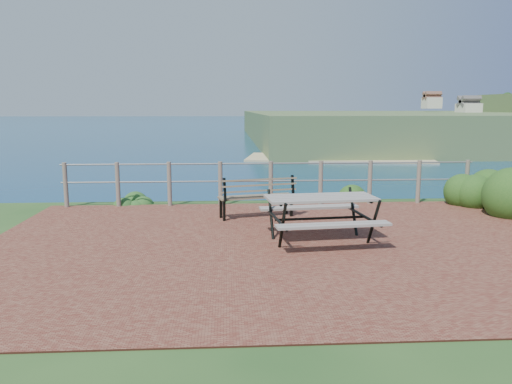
# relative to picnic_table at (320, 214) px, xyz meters

# --- Properties ---
(ground) EXTENTS (10.00, 7.00, 0.12)m
(ground) POSITION_rel_picnic_table_xyz_m (-0.54, -0.14, -0.48)
(ground) COLOR brown
(ground) RESTS_ON ground
(ocean) EXTENTS (1200.00, 1200.00, 0.00)m
(ocean) POSITION_rel_picnic_table_xyz_m (-0.54, 199.86, -0.48)
(ocean) COLOR #125371
(ocean) RESTS_ON ground
(safety_railing) EXTENTS (9.40, 0.10, 1.00)m
(safety_railing) POSITION_rel_picnic_table_xyz_m (-0.54, 3.21, 0.09)
(safety_railing) COLOR #6B5B4C
(safety_railing) RESTS_ON ground
(picnic_table) EXTENTS (1.86, 1.55, 0.76)m
(picnic_table) POSITION_rel_picnic_table_xyz_m (0.00, 0.00, 0.00)
(picnic_table) COLOR gray
(picnic_table) RESTS_ON ground
(park_bench) EXTENTS (1.58, 0.74, 0.86)m
(park_bench) POSITION_rel_picnic_table_xyz_m (-0.95, 1.91, 0.09)
(park_bench) COLOR brown
(park_bench) RESTS_ON ground
(shrub_right_edge) EXTENTS (1.11, 1.11, 1.58)m
(shrub_right_edge) POSITION_rel_picnic_table_xyz_m (4.17, 2.98, -0.48)
(shrub_right_edge) COLOR #194916
(shrub_right_edge) RESTS_ON ground
(shrub_lip_west) EXTENTS (0.71, 0.71, 0.43)m
(shrub_lip_west) POSITION_rel_picnic_table_xyz_m (-3.71, 3.67, -0.48)
(shrub_lip_west) COLOR #2E541F
(shrub_lip_west) RESTS_ON ground
(shrub_lip_east) EXTENTS (0.73, 0.73, 0.46)m
(shrub_lip_east) POSITION_rel_picnic_table_xyz_m (1.51, 4.14, -0.48)
(shrub_lip_east) COLOR #194916
(shrub_lip_east) RESTS_ON ground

